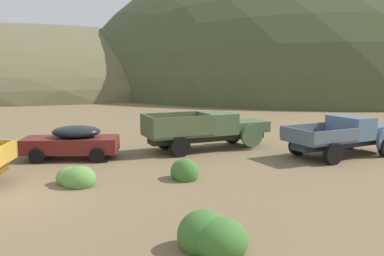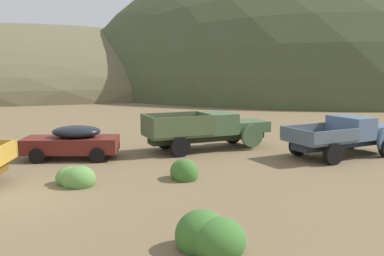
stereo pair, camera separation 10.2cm
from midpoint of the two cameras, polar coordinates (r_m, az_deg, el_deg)
The scene contains 9 objects.
hill_far_right at distance 89.81m, azimuth -22.09°, elevation 5.08°, with size 107.68×81.96×24.09m, color brown.
hill_center at distance 81.07m, azimuth 14.72°, elevation 5.13°, with size 81.20×79.00×47.08m, color #424C2D.
car_oxblood at distance 20.10m, azimuth -16.70°, elevation -1.81°, with size 4.66×2.32×1.57m.
truck_weathered_green at distance 21.62m, azimuth 2.90°, elevation -0.18°, with size 6.81×3.58×1.91m.
truck_chalk_blue at distance 21.45m, azimuth 20.50°, elevation -0.89°, with size 6.04×3.81×1.89m.
bush_between_trucks at distance 15.98m, azimuth -1.13°, elevation -6.03°, with size 1.06×1.18×1.02m.
bush_near_barrel at distance 10.05m, azimuth 2.42°, elevation -14.72°, with size 1.61×1.48×1.20m.
bush_lone_scrub at distance 22.36m, azimuth -19.51°, elevation -2.57°, with size 0.92×0.87×0.70m.
bush_back_edge at distance 15.73m, azimuth -15.77°, elevation -6.69°, with size 1.47×1.43×0.96m.
Camera 1 is at (3.86, -13.73, 4.26)m, focal length 39.02 mm.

